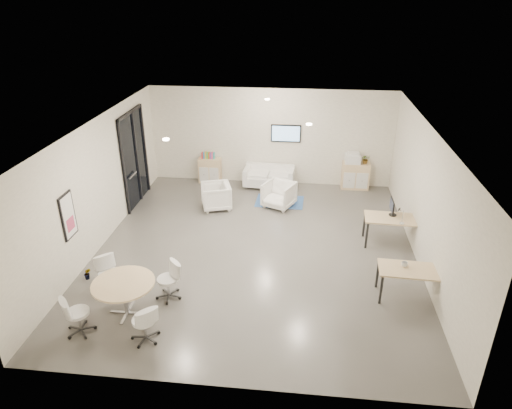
{
  "coord_description": "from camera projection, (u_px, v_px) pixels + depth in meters",
  "views": [
    {
      "loc": [
        1.1,
        -10.01,
        6.1
      ],
      "look_at": [
        -0.04,
        0.4,
        1.08
      ],
      "focal_mm": 32.0,
      "sensor_mm": 36.0,
      "label": 1
    }
  ],
  "objects": [
    {
      "name": "round_table",
      "position": [
        124.0,
        286.0,
        9.12
      ],
      "size": [
        1.26,
        1.26,
        0.76
      ],
      "color": "#DEB785",
      "rests_on": "room_shell"
    },
    {
      "name": "plant_cabinet",
      "position": [
        366.0,
        160.0,
        14.76
      ],
      "size": [
        0.3,
        0.33,
        0.24
      ],
      "primitive_type": "imported",
      "rotation": [
        0.0,
        0.0,
        0.1
      ],
      "color": "#3F7F3F",
      "rests_on": "sideboard_right"
    },
    {
      "name": "room_shell",
      "position": [
        256.0,
        192.0,
        11.02
      ],
      "size": [
        9.6,
        10.6,
        4.8
      ],
      "color": "#4E4C47",
      "rests_on": "ground"
    },
    {
      "name": "blue_rug",
      "position": [
        280.0,
        201.0,
        14.29
      ],
      "size": [
        1.51,
        1.03,
        0.01
      ],
      "primitive_type": "cube",
      "rotation": [
        0.0,
        0.0,
        -0.04
      ],
      "color": "#305595",
      "rests_on": "room_shell"
    },
    {
      "name": "ceiling_spots",
      "position": [
        251.0,
        119.0,
        11.1
      ],
      "size": [
        3.14,
        4.14,
        0.03
      ],
      "color": "#FFEAC6",
      "rests_on": "room_shell"
    },
    {
      "name": "desk_front",
      "position": [
        411.0,
        272.0,
        9.64
      ],
      "size": [
        1.4,
        0.75,
        0.71
      ],
      "rotation": [
        0.0,
        0.0,
        -0.05
      ],
      "color": "#DEB785",
      "rests_on": "room_shell"
    },
    {
      "name": "wall_tv",
      "position": [
        286.0,
        133.0,
        14.91
      ],
      "size": [
        0.98,
        0.06,
        0.58
      ],
      "color": "black",
      "rests_on": "room_shell"
    },
    {
      "name": "plant_floor",
      "position": [
        88.0,
        276.0,
        10.49
      ],
      "size": [
        0.24,
        0.33,
        0.13
      ],
      "primitive_type": "imported",
      "rotation": [
        0.0,
        0.0,
        0.27
      ],
      "color": "#3F7F3F",
      "rests_on": "room_shell"
    },
    {
      "name": "printer",
      "position": [
        353.0,
        158.0,
        14.81
      ],
      "size": [
        0.49,
        0.41,
        0.35
      ],
      "rotation": [
        0.0,
        0.0,
        0.0
      ],
      "color": "white",
      "rests_on": "sideboard_right"
    },
    {
      "name": "armchair_left",
      "position": [
        216.0,
        195.0,
        13.71
      ],
      "size": [
        1.0,
        1.03,
        0.86
      ],
      "primitive_type": "imported",
      "rotation": [
        0.0,
        0.0,
        -1.26
      ],
      "color": "white",
      "rests_on": "room_shell"
    },
    {
      "name": "sideboard_right",
      "position": [
        355.0,
        176.0,
        15.06
      ],
      "size": [
        0.9,
        0.43,
        0.9
      ],
      "color": "#DEB785",
      "rests_on": "room_shell"
    },
    {
      "name": "books",
      "position": [
        208.0,
        155.0,
        15.34
      ],
      "size": [
        0.44,
        0.14,
        0.22
      ],
      "color": "red",
      "rests_on": "sideboard_left"
    },
    {
      "name": "armchair_right",
      "position": [
        279.0,
        193.0,
        13.81
      ],
      "size": [
        1.08,
        1.06,
        0.86
      ],
      "primitive_type": "imported",
      "rotation": [
        0.0,
        0.0,
        -0.42
      ],
      "color": "white",
      "rests_on": "room_shell"
    },
    {
      "name": "sideboard_left",
      "position": [
        210.0,
        170.0,
        15.57
      ],
      "size": [
        0.75,
        0.39,
        0.84
      ],
      "color": "#DEB785",
      "rests_on": "room_shell"
    },
    {
      "name": "artwork",
      "position": [
        68.0,
        216.0,
        10.0
      ],
      "size": [
        0.05,
        0.54,
        1.04
      ],
      "color": "black",
      "rests_on": "room_shell"
    },
    {
      "name": "desk_rear",
      "position": [
        393.0,
        220.0,
        11.69
      ],
      "size": [
        1.47,
        0.79,
        0.75
      ],
      "rotation": [
        0.0,
        0.0,
        -0.05
      ],
      "color": "#DEB785",
      "rests_on": "room_shell"
    },
    {
      "name": "glass_door",
      "position": [
        134.0,
        156.0,
        13.7
      ],
      "size": [
        0.09,
        1.9,
        2.85
      ],
      "color": "black",
      "rests_on": "room_shell"
    },
    {
      "name": "monitor",
      "position": [
        392.0,
        207.0,
        11.69
      ],
      "size": [
        0.2,
        0.5,
        0.44
      ],
      "color": "black",
      "rests_on": "desk_rear"
    },
    {
      "name": "meeting_chairs",
      "position": [
        125.0,
        297.0,
        9.24
      ],
      "size": [
        2.22,
        2.22,
        0.82
      ],
      "color": "white",
      "rests_on": "room_shell"
    },
    {
      "name": "cup",
      "position": [
        405.0,
        264.0,
        9.68
      ],
      "size": [
        0.16,
        0.14,
        0.13
      ],
      "primitive_type": "imported",
      "rotation": [
        0.0,
        0.0,
        -0.32
      ],
      "color": "white",
      "rests_on": "desk_front"
    },
    {
      "name": "loveseat",
      "position": [
        269.0,
        177.0,
        15.23
      ],
      "size": [
        1.69,
        0.92,
        0.61
      ],
      "rotation": [
        0.0,
        0.0,
        -0.07
      ],
      "color": "white",
      "rests_on": "room_shell"
    }
  ]
}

